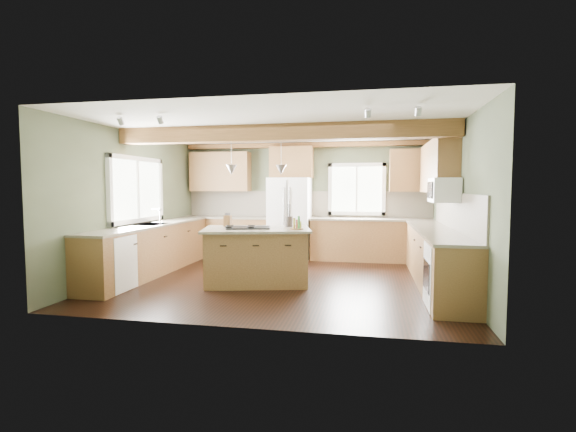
# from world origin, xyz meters

# --- Properties ---
(floor) EXTENTS (5.60, 5.60, 0.00)m
(floor) POSITION_xyz_m (0.00, 0.00, 0.00)
(floor) COLOR black
(floor) RESTS_ON ground
(ceiling) EXTENTS (5.60, 5.60, 0.00)m
(ceiling) POSITION_xyz_m (0.00, 0.00, 2.60)
(ceiling) COLOR silver
(ceiling) RESTS_ON wall_back
(wall_back) EXTENTS (5.60, 0.00, 5.60)m
(wall_back) POSITION_xyz_m (0.00, 2.50, 1.30)
(wall_back) COLOR #404833
(wall_back) RESTS_ON ground
(wall_left) EXTENTS (0.00, 5.00, 5.00)m
(wall_left) POSITION_xyz_m (-2.80, 0.00, 1.30)
(wall_left) COLOR #404833
(wall_left) RESTS_ON ground
(wall_right) EXTENTS (0.00, 5.00, 5.00)m
(wall_right) POSITION_xyz_m (2.80, 0.00, 1.30)
(wall_right) COLOR #404833
(wall_right) RESTS_ON ground
(ceiling_beam) EXTENTS (5.55, 0.26, 0.26)m
(ceiling_beam) POSITION_xyz_m (0.00, -0.32, 2.47)
(ceiling_beam) COLOR #503316
(ceiling_beam) RESTS_ON ceiling
(soffit_trim) EXTENTS (5.55, 0.20, 0.10)m
(soffit_trim) POSITION_xyz_m (0.00, 2.40, 2.54)
(soffit_trim) COLOR #503316
(soffit_trim) RESTS_ON ceiling
(backsplash_back) EXTENTS (5.58, 0.03, 0.58)m
(backsplash_back) POSITION_xyz_m (0.00, 2.48, 1.21)
(backsplash_back) COLOR brown
(backsplash_back) RESTS_ON wall_back
(backsplash_right) EXTENTS (0.03, 3.70, 0.58)m
(backsplash_right) POSITION_xyz_m (2.78, 0.05, 1.21)
(backsplash_right) COLOR brown
(backsplash_right) RESTS_ON wall_right
(base_cab_back_left) EXTENTS (2.02, 0.60, 0.88)m
(base_cab_back_left) POSITION_xyz_m (-1.79, 2.20, 0.44)
(base_cab_back_left) COLOR brown
(base_cab_back_left) RESTS_ON floor
(counter_back_left) EXTENTS (2.06, 0.64, 0.04)m
(counter_back_left) POSITION_xyz_m (-1.79, 2.20, 0.90)
(counter_back_left) COLOR brown
(counter_back_left) RESTS_ON base_cab_back_left
(base_cab_back_right) EXTENTS (2.62, 0.60, 0.88)m
(base_cab_back_right) POSITION_xyz_m (1.49, 2.20, 0.44)
(base_cab_back_right) COLOR brown
(base_cab_back_right) RESTS_ON floor
(counter_back_right) EXTENTS (2.66, 0.64, 0.04)m
(counter_back_right) POSITION_xyz_m (1.49, 2.20, 0.90)
(counter_back_right) COLOR brown
(counter_back_right) RESTS_ON base_cab_back_right
(base_cab_left) EXTENTS (0.60, 3.70, 0.88)m
(base_cab_left) POSITION_xyz_m (-2.50, 0.05, 0.44)
(base_cab_left) COLOR brown
(base_cab_left) RESTS_ON floor
(counter_left) EXTENTS (0.64, 3.74, 0.04)m
(counter_left) POSITION_xyz_m (-2.50, 0.05, 0.90)
(counter_left) COLOR brown
(counter_left) RESTS_ON base_cab_left
(base_cab_right) EXTENTS (0.60, 3.70, 0.88)m
(base_cab_right) POSITION_xyz_m (2.50, 0.05, 0.44)
(base_cab_right) COLOR brown
(base_cab_right) RESTS_ON floor
(counter_right) EXTENTS (0.64, 3.74, 0.04)m
(counter_right) POSITION_xyz_m (2.50, 0.05, 0.90)
(counter_right) COLOR brown
(counter_right) RESTS_ON base_cab_right
(upper_cab_back_left) EXTENTS (1.40, 0.35, 0.90)m
(upper_cab_back_left) POSITION_xyz_m (-1.99, 2.33, 1.95)
(upper_cab_back_left) COLOR brown
(upper_cab_back_left) RESTS_ON wall_back
(upper_cab_over_fridge) EXTENTS (0.96, 0.35, 0.70)m
(upper_cab_over_fridge) POSITION_xyz_m (-0.30, 2.33, 2.15)
(upper_cab_over_fridge) COLOR brown
(upper_cab_over_fridge) RESTS_ON wall_back
(upper_cab_right) EXTENTS (0.35, 2.20, 0.90)m
(upper_cab_right) POSITION_xyz_m (2.62, 0.90, 1.95)
(upper_cab_right) COLOR brown
(upper_cab_right) RESTS_ON wall_right
(upper_cab_back_corner) EXTENTS (0.90, 0.35, 0.90)m
(upper_cab_back_corner) POSITION_xyz_m (2.30, 2.33, 1.95)
(upper_cab_back_corner) COLOR brown
(upper_cab_back_corner) RESTS_ON wall_back
(window_left) EXTENTS (0.04, 1.60, 1.05)m
(window_left) POSITION_xyz_m (-2.78, 0.05, 1.55)
(window_left) COLOR white
(window_left) RESTS_ON wall_left
(window_back) EXTENTS (1.10, 0.04, 1.00)m
(window_back) POSITION_xyz_m (1.15, 2.48, 1.55)
(window_back) COLOR white
(window_back) RESTS_ON wall_back
(sink) EXTENTS (0.50, 0.65, 0.03)m
(sink) POSITION_xyz_m (-2.50, 0.05, 0.91)
(sink) COLOR #262628
(sink) RESTS_ON counter_left
(faucet) EXTENTS (0.02, 0.02, 0.28)m
(faucet) POSITION_xyz_m (-2.32, 0.05, 1.05)
(faucet) COLOR #B2B2B7
(faucet) RESTS_ON sink
(dishwasher) EXTENTS (0.60, 0.60, 0.84)m
(dishwasher) POSITION_xyz_m (-2.49, -1.25, 0.43)
(dishwasher) COLOR white
(dishwasher) RESTS_ON floor
(oven) EXTENTS (0.60, 0.72, 0.84)m
(oven) POSITION_xyz_m (2.49, -1.25, 0.43)
(oven) COLOR white
(oven) RESTS_ON floor
(microwave) EXTENTS (0.40, 0.70, 0.38)m
(microwave) POSITION_xyz_m (2.58, -0.05, 1.55)
(microwave) COLOR white
(microwave) RESTS_ON wall_right
(pendant_left) EXTENTS (0.18, 0.18, 0.16)m
(pendant_left) POSITION_xyz_m (-0.79, -0.42, 1.88)
(pendant_left) COLOR #B2B2B7
(pendant_left) RESTS_ON ceiling
(pendant_right) EXTENTS (0.18, 0.18, 0.16)m
(pendant_right) POSITION_xyz_m (0.00, -0.23, 1.88)
(pendant_right) COLOR #B2B2B7
(pendant_right) RESTS_ON ceiling
(refrigerator) EXTENTS (0.90, 0.74, 1.80)m
(refrigerator) POSITION_xyz_m (-0.30, 2.12, 0.90)
(refrigerator) COLOR white
(refrigerator) RESTS_ON floor
(island) EXTENTS (1.81, 1.35, 0.88)m
(island) POSITION_xyz_m (-0.39, -0.32, 0.44)
(island) COLOR brown
(island) RESTS_ON floor
(island_top) EXTENTS (1.94, 1.48, 0.04)m
(island_top) POSITION_xyz_m (-0.39, -0.32, 0.90)
(island_top) COLOR brown
(island_top) RESTS_ON island
(cooktop) EXTENTS (0.79, 0.62, 0.02)m
(cooktop) POSITION_xyz_m (-0.52, -0.36, 0.93)
(cooktop) COLOR black
(cooktop) RESTS_ON island_top
(knife_block) EXTENTS (0.13, 0.10, 0.20)m
(knife_block) POSITION_xyz_m (-0.92, -0.24, 1.02)
(knife_block) COLOR brown
(knife_block) RESTS_ON island_top
(utensil_crock) EXTENTS (0.17, 0.17, 0.18)m
(utensil_crock) POSITION_xyz_m (0.08, 0.04, 1.01)
(utensil_crock) COLOR #3D3431
(utensil_crock) RESTS_ON island_top
(bottle_tray) EXTENTS (0.23, 0.23, 0.20)m
(bottle_tray) POSITION_xyz_m (0.29, -0.36, 1.02)
(bottle_tray) COLOR brown
(bottle_tray) RESTS_ON island_top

